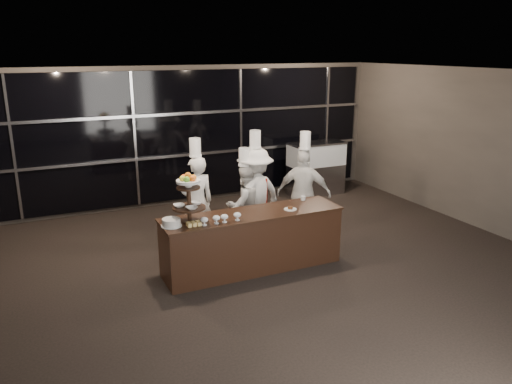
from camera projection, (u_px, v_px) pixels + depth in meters
name	position (u px, v px, depth m)	size (l,w,h in m)	color
room	(304.00, 194.00, 6.58)	(10.00, 10.00, 10.00)	black
window_wall	(190.00, 136.00, 10.87)	(8.60, 0.10, 2.80)	black
buffet_counter	(252.00, 241.00, 7.75)	(2.84, 0.74, 0.92)	black
display_stand	(189.00, 194.00, 7.10)	(0.48, 0.48, 0.74)	black
compotes	(221.00, 218.00, 7.17)	(0.62, 0.11, 0.12)	silver
layer_cake	(171.00, 223.00, 7.05)	(0.30, 0.30, 0.11)	white
pastry_squares	(194.00, 224.00, 7.07)	(0.20, 0.13, 0.05)	#E5C570
small_plate	(290.00, 209.00, 7.78)	(0.20, 0.20, 0.05)	white
chef_cup	(303.00, 198.00, 8.25)	(0.08, 0.08, 0.07)	white
display_case	(316.00, 166.00, 11.70)	(1.32, 0.58, 1.24)	#A5A5AA
chef_a	(197.00, 201.00, 8.47)	(0.62, 0.44, 1.93)	white
chef_b	(245.00, 204.00, 8.70)	(0.74, 0.60, 1.72)	silver
chef_c	(255.00, 195.00, 8.77)	(1.24, 0.93, 2.00)	white
chef_d	(304.00, 193.00, 8.95)	(1.02, 0.89, 1.95)	white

